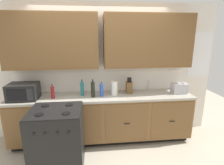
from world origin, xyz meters
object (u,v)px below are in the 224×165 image
at_px(toaster, 179,88).
at_px(knife_block, 129,87).
at_px(paper_towel_roll, 114,88).
at_px(bottle_red, 53,91).
at_px(stove_range, 58,138).
at_px(bottle_dark, 93,88).
at_px(bottle_blue, 101,89).
at_px(microwave, 23,92).
at_px(bottle_teal, 82,88).

bearing_deg(toaster, knife_block, 173.87).
height_order(toaster, knife_block, knife_block).
bearing_deg(paper_towel_roll, bottle_red, -177.37).
distance_m(stove_range, bottle_red, 0.83).
height_order(bottle_dark, bottle_blue, bottle_dark).
relative_size(stove_range, bottle_dark, 2.92).
relative_size(paper_towel_roll, bottle_dark, 0.80).
xyz_separation_m(microwave, paper_towel_roll, (1.58, 0.06, -0.01)).
relative_size(bottle_dark, bottle_teal, 1.07).
bearing_deg(microwave, knife_block, 4.59).
distance_m(microwave, paper_towel_roll, 1.59).
bearing_deg(bottle_teal, bottle_blue, -9.67).
relative_size(bottle_teal, bottle_blue, 1.13).
distance_m(bottle_red, bottle_dark, 0.71).
bearing_deg(microwave, paper_towel_roll, 2.21).
bearing_deg(stove_range, bottle_blue, 40.13).
height_order(toaster, paper_towel_roll, paper_towel_roll).
bearing_deg(microwave, bottle_blue, 1.03).
bearing_deg(bottle_red, paper_towel_roll, 2.63).
height_order(toaster, bottle_teal, bottle_teal).
height_order(bottle_red, bottle_teal, bottle_teal).
distance_m(stove_range, microwave, 1.04).
xyz_separation_m(bottle_dark, bottle_teal, (-0.19, 0.09, -0.01)).
relative_size(stove_range, bottle_blue, 3.53).
xyz_separation_m(microwave, knife_block, (1.88, 0.15, -0.02)).
height_order(knife_block, bottle_teal, knife_block).
distance_m(bottle_dark, bottle_teal, 0.21).
distance_m(toaster, bottle_blue, 1.49).
bearing_deg(bottle_red, stove_range, -75.18).
relative_size(toaster, bottle_teal, 0.92).
xyz_separation_m(microwave, bottle_blue, (1.34, 0.02, -0.01)).
bearing_deg(bottle_dark, stove_range, -134.20).
relative_size(toaster, bottle_dark, 0.86).
distance_m(bottle_dark, bottle_blue, 0.16).
bearing_deg(bottle_dark, knife_block, 12.64).
bearing_deg(bottle_blue, knife_block, 13.30).
bearing_deg(bottle_red, bottle_teal, 8.13).
bearing_deg(microwave, toaster, 0.96).
height_order(paper_towel_roll, bottle_teal, bottle_teal).
relative_size(paper_towel_roll, bottle_red, 1.05).
distance_m(stove_range, toaster, 2.35).
bearing_deg(bottle_red, bottle_blue, 0.91).
distance_m(paper_towel_roll, bottle_blue, 0.24).
height_order(microwave, bottle_blue, microwave).
relative_size(microwave, toaster, 1.71).
distance_m(knife_block, bottle_blue, 0.55).
bearing_deg(toaster, bottle_teal, 178.88).
distance_m(stove_range, paper_towel_roll, 1.28).
xyz_separation_m(toaster, bottle_dark, (-1.65, -0.05, 0.06)).
relative_size(knife_block, bottle_blue, 1.15).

